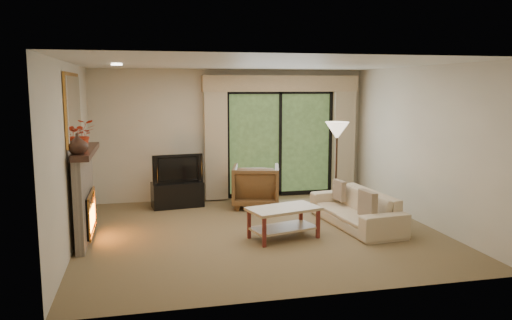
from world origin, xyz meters
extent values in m
plane|color=brown|center=(0.00, 0.00, 0.00)|extent=(5.50, 5.50, 0.00)
plane|color=silver|center=(0.00, 0.00, 2.60)|extent=(5.50, 5.50, 0.00)
plane|color=beige|center=(0.00, 2.50, 1.30)|extent=(5.00, 0.00, 5.00)
plane|color=beige|center=(0.00, -2.50, 1.30)|extent=(5.00, 0.00, 5.00)
plane|color=beige|center=(-2.75, 0.00, 1.30)|extent=(0.00, 5.00, 5.00)
plane|color=beige|center=(2.75, 0.00, 1.30)|extent=(0.00, 5.00, 5.00)
cube|color=tan|center=(-0.35, 2.34, 1.20)|extent=(0.45, 0.18, 2.35)
cube|color=tan|center=(2.35, 2.34, 1.20)|extent=(0.45, 0.18, 2.35)
cube|color=tan|center=(1.00, 2.36, 2.32)|extent=(3.20, 0.24, 0.32)
cube|color=black|center=(-1.15, 1.95, 0.24)|extent=(0.99, 0.54, 0.47)
imported|color=black|center=(-1.15, 1.95, 0.75)|extent=(0.95, 0.24, 0.54)
imported|color=brown|center=(0.30, 1.64, 0.40)|extent=(1.05, 1.07, 0.80)
imported|color=#C5B08D|center=(1.61, -0.01, 0.28)|extent=(0.94, 2.01, 0.57)
cube|color=#503225|center=(1.54, -0.57, 0.49)|extent=(0.14, 0.41, 0.41)
cube|color=#503225|center=(1.54, 0.56, 0.48)|extent=(0.12, 0.35, 0.34)
imported|color=#382219|center=(-2.61, -0.40, 1.51)|extent=(0.31, 0.31, 0.28)
imported|color=red|center=(-2.61, 0.07, 1.59)|extent=(0.43, 0.38, 0.43)
camera|label=1|loc=(-1.76, -7.39, 2.28)|focal=35.00mm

